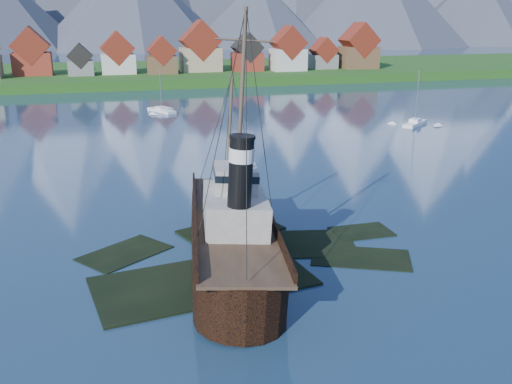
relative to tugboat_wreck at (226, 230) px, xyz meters
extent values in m
plane|color=#1B354D|center=(0.08, -1.85, -2.94)|extent=(1400.00, 1400.00, 0.00)
cube|color=black|center=(-2.92, -3.85, -3.26)|extent=(19.08, 11.42, 1.00)
cube|color=black|center=(6.08, 2.15, -3.32)|extent=(15.15, 9.76, 1.00)
cube|color=black|center=(2.08, 7.15, -3.22)|extent=(11.45, 9.06, 1.00)
cube|color=black|center=(12.08, -2.85, -3.36)|extent=(10.27, 8.34, 1.00)
cube|color=black|center=(-8.92, 4.15, -3.34)|extent=(9.42, 8.68, 1.00)
cube|color=black|center=(15.08, 3.15, -3.29)|extent=(6.00, 4.00, 1.00)
cube|color=#1F4012|center=(0.08, 168.15, -2.94)|extent=(600.00, 80.00, 3.20)
cube|color=#3F3D38|center=(0.08, 130.15, -2.94)|extent=(600.00, 2.50, 2.00)
cube|color=maroon|center=(-28.92, 154.15, 3.66)|extent=(12.00, 8.50, 7.20)
cube|color=maroon|center=(-28.92, 154.15, 9.42)|extent=(12.22, 8.67, 12.22)
cube|color=slate|center=(-13.92, 149.15, 2.46)|extent=(8.00, 7.00, 4.80)
cube|color=black|center=(-13.92, 149.15, 6.30)|extent=(8.15, 7.14, 8.15)
cube|color=beige|center=(-1.92, 152.15, 3.26)|extent=(11.00, 9.50, 6.40)
cube|color=maroon|center=(-1.92, 152.15, 8.44)|extent=(11.20, 9.69, 11.20)
cube|color=brown|center=(12.08, 148.15, 2.96)|extent=(9.50, 8.00, 5.80)
cube|color=maroon|center=(12.08, 148.15, 7.57)|extent=(9.67, 8.16, 9.67)
cube|color=tan|center=(26.08, 153.15, 4.06)|extent=(13.50, 10.00, 8.00)
cube|color=maroon|center=(26.08, 153.15, 10.49)|extent=(13.75, 10.20, 13.75)
cube|color=maroon|center=(42.08, 150.15, 3.16)|extent=(10.00, 8.50, 6.20)
cube|color=black|center=(42.08, 150.15, 8.06)|extent=(10.18, 8.67, 10.18)
cube|color=beige|center=(56.08, 147.15, 3.81)|extent=(11.50, 9.00, 7.50)
cube|color=maroon|center=(56.08, 147.15, 9.63)|extent=(11.71, 9.18, 11.71)
cube|color=slate|center=(71.08, 151.15, 2.56)|extent=(9.00, 7.50, 5.00)
cube|color=maroon|center=(71.08, 151.15, 6.68)|extent=(9.16, 7.65, 9.16)
cube|color=brown|center=(84.08, 149.15, 3.96)|extent=(12.50, 10.00, 7.80)
cube|color=maroon|center=(84.08, 149.15, 10.11)|extent=(12.73, 10.20, 12.73)
cone|color=#2D333D|center=(20.08, 367.15, 28.06)|extent=(136.00, 136.00, 66.00)
cone|color=#2D333D|center=(110.08, 371.15, 20.06)|extent=(110.00, 110.00, 50.00)
cone|color=#2D333D|center=(290.08, 369.15, 25.06)|extent=(124.00, 124.00, 60.00)
cube|color=black|center=(0.00, -1.47, -0.74)|extent=(6.85, 19.73, 4.11)
cone|color=black|center=(0.00, 11.33, -0.74)|extent=(6.85, 6.85, 6.85)
cylinder|color=black|center=(0.00, -11.34, -0.74)|extent=(6.85, 6.85, 4.11)
cube|color=#4C3826|center=(0.00, -1.47, 1.42)|extent=(6.71, 26.04, 0.24)
cube|color=black|center=(-3.29, -1.47, 1.86)|extent=(0.20, 25.21, 0.88)
cube|color=black|center=(3.29, -1.47, 1.86)|extent=(0.20, 25.21, 0.88)
cube|color=#ADA89E|center=(0.00, -2.94, 2.88)|extent=(5.09, 8.32, 2.94)
cube|color=#ADA89E|center=(0.00, -1.96, 5.43)|extent=(3.52, 3.92, 2.15)
cylinder|color=black|center=(0.00, -6.17, 7.09)|extent=(1.86, 1.86, 5.48)
cylinder|color=silver|center=(0.00, -6.17, 8.46)|extent=(1.96, 1.96, 1.08)
cylinder|color=#473828|center=(0.00, 6.36, 7.39)|extent=(0.27, 0.27, 11.75)
cylinder|color=#473828|center=(0.00, -3.92, 12.87)|extent=(0.31, 0.31, 12.72)
cube|color=white|center=(52.36, 55.41, -2.84)|extent=(7.93, 6.99, 1.20)
cube|color=white|center=(52.36, 55.41, -1.89)|extent=(3.02, 2.95, 0.70)
cylinder|color=gray|center=(52.36, 55.41, 2.95)|extent=(0.14, 0.14, 10.38)
cube|color=white|center=(4.37, 86.72, -2.85)|extent=(5.96, 9.08, 1.08)
cube|color=white|center=(4.37, 86.72, -2.00)|extent=(2.88, 3.13, 0.63)
cylinder|color=gray|center=(4.37, 86.72, 2.37)|extent=(0.13, 0.13, 9.36)
camera|label=1|loc=(-10.51, -47.00, 18.51)|focal=40.00mm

